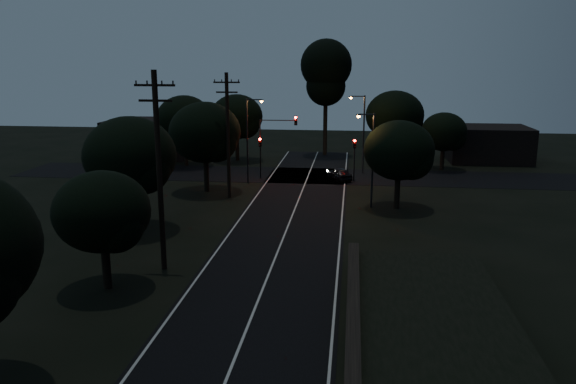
# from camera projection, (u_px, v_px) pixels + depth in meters

# --- Properties ---
(road_surface) EXTENTS (60.00, 70.00, 0.03)m
(road_surface) POSITION_uv_depth(u_px,v_px,m) (298.00, 202.00, 46.61)
(road_surface) COLOR black
(road_surface) RESTS_ON ground
(utility_pole_mid) EXTENTS (2.20, 0.30, 11.00)m
(utility_pole_mid) POSITION_uv_depth(u_px,v_px,m) (159.00, 169.00, 30.38)
(utility_pole_mid) COLOR black
(utility_pole_mid) RESTS_ON ground
(utility_pole_far) EXTENTS (2.20, 0.30, 10.50)m
(utility_pole_far) POSITION_uv_depth(u_px,v_px,m) (228.00, 134.00, 46.88)
(utility_pole_far) COLOR black
(utility_pole_far) RESTS_ON ground
(tree_left_b) EXTENTS (4.84, 4.84, 6.15)m
(tree_left_b) POSITION_uv_depth(u_px,v_px,m) (105.00, 214.00, 28.00)
(tree_left_b) COLOR black
(tree_left_b) RESTS_ON ground
(tree_left_c) EXTENTS (6.22, 6.22, 7.86)m
(tree_left_c) POSITION_uv_depth(u_px,v_px,m) (133.00, 158.00, 37.66)
(tree_left_c) COLOR black
(tree_left_c) RESTS_ON ground
(tree_left_d) EXTENTS (6.29, 6.29, 7.98)m
(tree_left_d) POSITION_uv_depth(u_px,v_px,m) (207.00, 134.00, 49.02)
(tree_left_d) COLOR black
(tree_left_d) RESTS_ON ground
(tree_far_nw) EXTENTS (6.06, 6.06, 7.67)m
(tree_far_nw) POSITION_uv_depth(u_px,v_px,m) (238.00, 118.00, 64.59)
(tree_far_nw) COLOR black
(tree_far_nw) RESTS_ON ground
(tree_far_w) EXTENTS (6.09, 6.09, 7.76)m
(tree_far_w) POSITION_uv_depth(u_px,v_px,m) (186.00, 120.00, 61.27)
(tree_far_w) COLOR black
(tree_far_w) RESTS_ON ground
(tree_far_ne) EXTENTS (6.49, 6.49, 8.21)m
(tree_far_ne) POSITION_uv_depth(u_px,v_px,m) (397.00, 117.00, 62.49)
(tree_far_ne) COLOR black
(tree_far_ne) RESTS_ON ground
(tree_far_e) EXTENTS (4.81, 4.81, 6.11)m
(tree_far_e) POSITION_uv_depth(u_px,v_px,m) (446.00, 133.00, 59.38)
(tree_far_e) COLOR black
(tree_far_e) RESTS_ON ground
(tree_right_a) EXTENTS (5.49, 5.49, 6.98)m
(tree_right_a) POSITION_uv_depth(u_px,v_px,m) (402.00, 152.00, 43.47)
(tree_right_a) COLOR black
(tree_right_a) RESTS_ON ground
(tall_pine) EXTENTS (6.15, 6.15, 13.98)m
(tall_pine) POSITION_uv_depth(u_px,v_px,m) (326.00, 72.00, 67.27)
(tall_pine) COLOR black
(tall_pine) RESTS_ON ground
(building_left) EXTENTS (10.00, 8.00, 4.40)m
(building_left) POSITION_uv_depth(u_px,v_px,m) (152.00, 138.00, 68.54)
(building_left) COLOR black
(building_left) RESTS_ON ground
(building_right) EXTENTS (9.00, 7.00, 4.00)m
(building_right) POSITION_uv_depth(u_px,v_px,m) (488.00, 144.00, 65.06)
(building_right) COLOR black
(building_right) RESTS_ON ground
(signal_left) EXTENTS (0.28, 0.35, 4.10)m
(signal_left) POSITION_uv_depth(u_px,v_px,m) (260.00, 150.00, 55.05)
(signal_left) COLOR black
(signal_left) RESTS_ON ground
(signal_right) EXTENTS (0.28, 0.35, 4.10)m
(signal_right) POSITION_uv_depth(u_px,v_px,m) (354.00, 152.00, 54.02)
(signal_right) COLOR black
(signal_right) RESTS_ON ground
(signal_mast) EXTENTS (3.70, 0.35, 6.25)m
(signal_mast) POSITION_uv_depth(u_px,v_px,m) (277.00, 135.00, 54.52)
(signal_mast) COLOR black
(signal_mast) RESTS_ON ground
(streetlight_a) EXTENTS (1.66, 0.26, 8.00)m
(streetlight_a) POSITION_uv_depth(u_px,v_px,m) (249.00, 135.00, 52.80)
(streetlight_a) COLOR black
(streetlight_a) RESTS_ON ground
(streetlight_b) EXTENTS (1.66, 0.26, 8.00)m
(streetlight_b) POSITION_uv_depth(u_px,v_px,m) (362.00, 129.00, 57.41)
(streetlight_b) COLOR black
(streetlight_b) RESTS_ON ground
(streetlight_c) EXTENTS (1.46, 0.26, 7.50)m
(streetlight_c) POSITION_uv_depth(u_px,v_px,m) (371.00, 154.00, 43.88)
(streetlight_c) COLOR black
(streetlight_c) RESTS_ON ground
(car) EXTENTS (2.83, 3.92, 1.24)m
(car) POSITION_uv_depth(u_px,v_px,m) (339.00, 174.00, 54.96)
(car) COLOR black
(car) RESTS_ON ground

